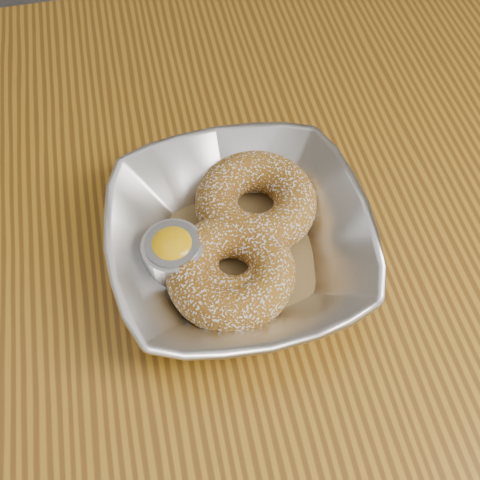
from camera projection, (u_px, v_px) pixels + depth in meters
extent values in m
plane|color=#565659|center=(263.00, 424.00, 1.17)|extent=(4.00, 4.00, 0.00)
cube|color=brown|center=(289.00, 239.00, 0.55)|extent=(1.20, 0.80, 0.04)
imported|color=silver|center=(240.00, 241.00, 0.49)|extent=(0.23, 0.23, 0.06)
cube|color=brown|center=(240.00, 252.00, 0.51)|extent=(0.19, 0.19, 0.00)
torus|color=brown|center=(256.00, 202.00, 0.51)|extent=(0.11, 0.11, 0.04)
torus|color=brown|center=(231.00, 272.00, 0.48)|extent=(0.15, 0.15, 0.04)
torus|color=brown|center=(234.00, 264.00, 0.48)|extent=(0.11, 0.11, 0.03)
cylinder|color=silver|center=(174.00, 257.00, 0.49)|extent=(0.05, 0.05, 0.04)
cylinder|color=gray|center=(174.00, 254.00, 0.48)|extent=(0.05, 0.05, 0.04)
ellipsoid|color=#FFBA07|center=(173.00, 248.00, 0.47)|extent=(0.04, 0.04, 0.03)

